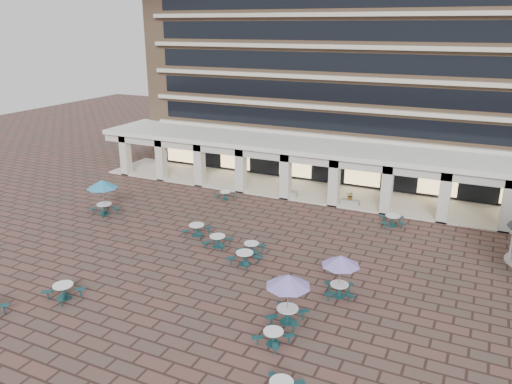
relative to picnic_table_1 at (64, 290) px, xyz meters
The scene contains 16 objects.
ground 10.49m from the picnic_table_1, 49.32° to the left, with size 120.00×120.00×0.00m, color brown.
apartment_building 36.20m from the picnic_table_1, 78.44° to the left, with size 40.00×15.50×25.20m.
retail_arcade 23.89m from the picnic_table_1, 73.28° to the left, with size 42.00×6.60×4.40m.
picnic_table_1 is the anchor object (origin of this frame).
picnic_table_4 12.86m from the picnic_table_1, 121.53° to the left, with size 2.41×2.41×2.78m.
picnic_table_5 10.54m from the picnic_table_1, 78.80° to the left, with size 1.85×1.85×0.81m.
picnic_table_6 12.31m from the picnic_table_1, 14.13° to the left, with size 2.27×2.27×2.62m.
picnic_table_7 11.94m from the picnic_table_1, ahead, with size 1.85×1.85×0.71m.
picnic_table_8 10.25m from the picnic_table_1, 65.13° to the left, with size 1.82×1.82×0.79m.
picnic_table_9 10.50m from the picnic_table_1, 47.62° to the left, with size 2.10×2.10×0.82m.
picnic_table_10 11.55m from the picnic_table_1, 53.99° to the left, with size 1.68×1.68×0.73m.
picnic_table_11 15.01m from the picnic_table_1, 25.82° to the left, with size 2.10×2.10×2.43m.
picnic_table_12 17.95m from the picnic_table_1, 89.36° to the left, with size 1.76×1.76×0.67m.
picnic_table_13 22.87m from the picnic_table_1, 51.70° to the left, with size 2.15×2.15×0.82m.
planter_left 21.40m from the picnic_table_1, 76.94° to the left, with size 1.50×0.72×1.22m.
planter_right 23.23m from the picnic_table_1, 63.86° to the left, with size 1.50×0.66×1.22m.
Camera 1 is at (12.69, -25.10, 14.09)m, focal length 35.00 mm.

